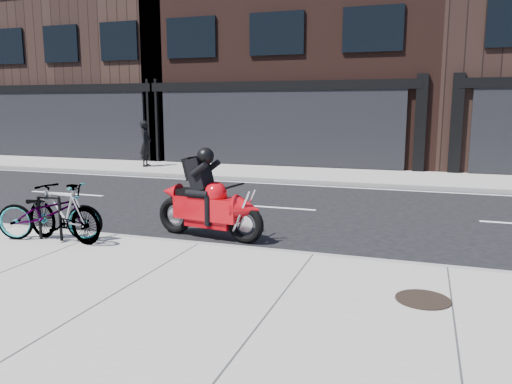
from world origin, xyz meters
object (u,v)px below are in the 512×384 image
(bike_rack, at_px, (50,214))
(motorcycle, at_px, (213,202))
(bicycle_rear, at_px, (63,212))
(bicycle_front, at_px, (50,213))
(pedestrian, at_px, (146,144))
(manhole_cover, at_px, (423,299))

(bike_rack, relative_size, motorcycle, 0.34)
(bicycle_rear, bearing_deg, bike_rack, -81.46)
(bicycle_front, bearing_deg, pedestrian, 6.60)
(bicycle_front, bearing_deg, bike_rack, 74.23)
(bicycle_rear, distance_m, pedestrian, 11.15)
(pedestrian, bearing_deg, bicycle_front, -171.19)
(bicycle_rear, height_order, manhole_cover, bicycle_rear)
(bicycle_rear, bearing_deg, manhole_cover, 90.66)
(bike_rack, distance_m, bicycle_rear, 0.29)
(pedestrian, bearing_deg, bicycle_rear, -169.86)
(bike_rack, xyz_separation_m, bicycle_front, (0.00, 0.00, 0.03))
(motorcycle, xyz_separation_m, pedestrian, (-6.67, 8.75, 0.33))
(bike_rack, relative_size, bicycle_rear, 0.46)
(bike_rack, relative_size, bicycle_front, 0.42)
(motorcycle, relative_size, manhole_cover, 3.47)
(bicycle_rear, xyz_separation_m, motorcycle, (2.20, 1.45, 0.05))
(bike_rack, height_order, manhole_cover, bike_rack)
(manhole_cover, bearing_deg, bicycle_front, 172.48)
(bicycle_front, relative_size, bicycle_rear, 1.09)
(bike_rack, height_order, motorcycle, motorcycle)
(bicycle_rear, bearing_deg, bicycle_front, -81.46)
(bicycle_rear, height_order, pedestrian, pedestrian)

